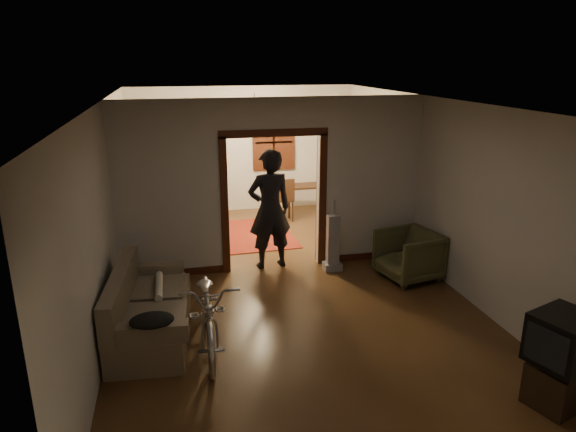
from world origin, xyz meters
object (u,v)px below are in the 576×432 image
object	(u,v)px
person	(270,209)
locker	(187,175)
bicycle	(209,310)
desk	(305,200)
sofa	(151,303)
armchair	(409,255)

from	to	relation	value
person	locker	bearing A→B (deg)	-78.08
person	bicycle	bearing A→B (deg)	54.66
bicycle	desk	distance (m)	5.70
bicycle	desk	xyz separation A→B (m)	(2.53, 5.10, -0.16)
sofa	locker	bearing A→B (deg)	87.40
armchair	desk	bearing A→B (deg)	178.98
person	desk	distance (m)	3.16
desk	person	bearing A→B (deg)	-104.08
sofa	bicycle	xyz separation A→B (m)	(0.69, -0.44, 0.05)
bicycle	locker	xyz separation A→B (m)	(-0.01, 5.62, 0.43)
armchair	person	size ratio (longest dim) A/B	0.43
sofa	armchair	bearing A→B (deg)	17.89
person	locker	size ratio (longest dim) A/B	1.08
bicycle	armchair	xyz separation A→B (m)	(3.24, 1.35, -0.10)
sofa	desk	size ratio (longest dim) A/B	2.14
person	desk	size ratio (longest dim) A/B	2.22
desk	armchair	bearing A→B (deg)	-67.71
person	sofa	bearing A→B (deg)	36.83
bicycle	person	world-z (taller)	person
bicycle	person	distance (m)	2.66
person	locker	world-z (taller)	person
person	desk	bearing A→B (deg)	-123.73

